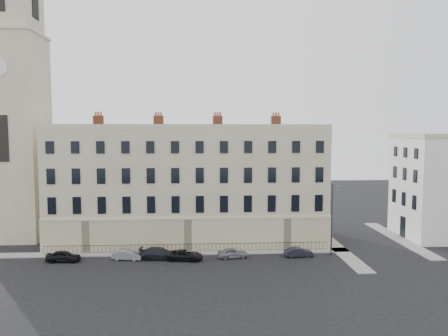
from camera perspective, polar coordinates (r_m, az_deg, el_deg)
The scene contains 15 objects.
ground at distance 50.21m, azimuth 2.15°, elevation -12.51°, with size 160.00×160.00×0.00m, color black.
terrace at distance 60.11m, azimuth -4.61°, elevation -2.28°, with size 36.22×12.22×17.00m.
church_tower at distance 66.73m, azimuth -25.94°, elevation 7.56°, with size 8.00×8.13×44.00m.
adjacent_building at distance 68.12m, azimuth 26.28°, elevation -2.34°, with size 10.00×10.00×14.00m, color silver.
pavement_terrace at distance 55.02m, azimuth -8.99°, elevation -10.93°, with size 48.00×2.00×0.12m, color gray.
pavement_east_return at distance 60.30m, azimuth 13.96°, elevation -9.59°, with size 2.00×24.00×0.12m, color gray.
pavement_adjacent at distance 65.70m, azimuth 21.88°, elevation -8.59°, with size 2.00×20.00×0.12m, color gray.
railings at distance 55.03m, azimuth -4.73°, elevation -10.35°, with size 35.00×0.04×0.96m.
car_a at distance 54.27m, azimuth -20.24°, elevation -10.76°, with size 1.54×3.83×1.31m, color black.
car_b at distance 53.02m, azimuth -12.53°, elevation -11.02°, with size 1.22×3.51×1.16m, color gray.
car_c at distance 52.60m, azimuth -8.43°, elevation -10.97°, with size 1.90×4.68×1.36m, color black.
car_d at distance 51.86m, azimuth -5.12°, elevation -11.27°, with size 1.95×4.23×1.18m, color black.
car_e at distance 52.47m, azimuth 1.14°, elevation -11.04°, with size 1.42×3.52×1.20m, color slate.
car_f at distance 53.72m, azimuth 9.71°, elevation -10.78°, with size 1.19×3.41×1.12m, color black.
streetlamp at distance 53.98m, azimuth 13.98°, elevation -6.16°, with size 0.79×1.79×8.64m.
Camera 1 is at (-4.68, -47.65, 15.14)m, focal length 35.00 mm.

